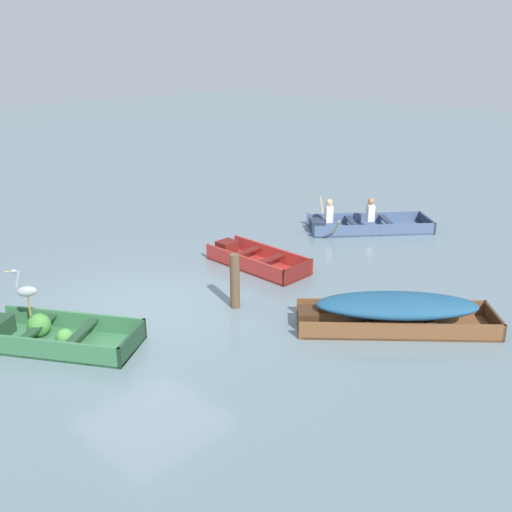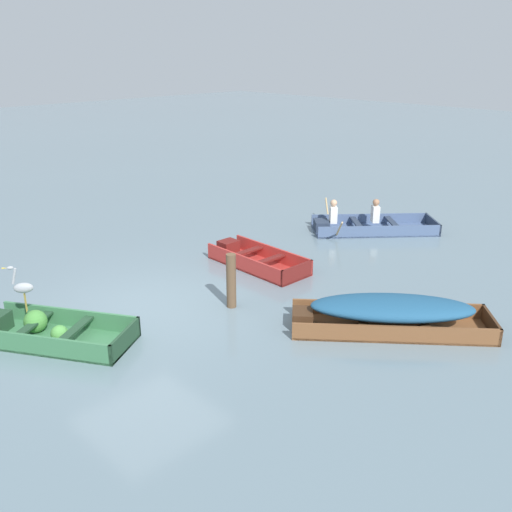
{
  "view_description": "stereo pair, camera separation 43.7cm",
  "coord_description": "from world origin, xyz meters",
  "px_view_note": "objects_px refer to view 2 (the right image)",
  "views": [
    {
      "loc": [
        8.13,
        -5.63,
        4.68
      ],
      "look_at": [
        0.08,
        2.93,
        0.35
      ],
      "focal_mm": 40.0,
      "sensor_mm": 36.0,
      "label": 1
    },
    {
      "loc": [
        8.44,
        -5.32,
        4.68
      ],
      "look_at": [
        0.08,
        2.93,
        0.35
      ],
      "focal_mm": 40.0,
      "sensor_mm": 36.0,
      "label": 2
    }
  ],
  "objects_px": {
    "skiff_red_mid_moored": "(255,260)",
    "heron_on_dinghy": "(22,286)",
    "rowboat_slate_blue_with_crew": "(367,225)",
    "mooring_post": "(231,281)",
    "dinghy_green_foreground": "(47,331)",
    "skiff_wooden_brown_near_moored": "(390,312)"
  },
  "relations": [
    {
      "from": "heron_on_dinghy",
      "to": "dinghy_green_foreground",
      "type": "bearing_deg",
      "value": 20.8
    },
    {
      "from": "heron_on_dinghy",
      "to": "rowboat_slate_blue_with_crew",
      "type": "bearing_deg",
      "value": 85.81
    },
    {
      "from": "rowboat_slate_blue_with_crew",
      "to": "mooring_post",
      "type": "xyz_separation_m",
      "value": [
        0.96,
        -5.79,
        0.37
      ]
    },
    {
      "from": "skiff_wooden_brown_near_moored",
      "to": "rowboat_slate_blue_with_crew",
      "type": "distance_m",
      "value": 5.74
    },
    {
      "from": "skiff_wooden_brown_near_moored",
      "to": "skiff_red_mid_moored",
      "type": "relative_size",
      "value": 1.34
    },
    {
      "from": "rowboat_slate_blue_with_crew",
      "to": "heron_on_dinghy",
      "type": "xyz_separation_m",
      "value": [
        -0.66,
        -9.04,
        0.74
      ]
    },
    {
      "from": "skiff_red_mid_moored",
      "to": "dinghy_green_foreground",
      "type": "bearing_deg",
      "value": -89.74
    },
    {
      "from": "skiff_wooden_brown_near_moored",
      "to": "skiff_red_mid_moored",
      "type": "distance_m",
      "value": 3.94
    },
    {
      "from": "rowboat_slate_blue_with_crew",
      "to": "mooring_post",
      "type": "relative_size",
      "value": 3.07
    },
    {
      "from": "heron_on_dinghy",
      "to": "skiff_wooden_brown_near_moored",
      "type": "bearing_deg",
      "value": 47.01
    },
    {
      "from": "dinghy_green_foreground",
      "to": "mooring_post",
      "type": "height_order",
      "value": "mooring_post"
    },
    {
      "from": "rowboat_slate_blue_with_crew",
      "to": "mooring_post",
      "type": "distance_m",
      "value": 5.88
    },
    {
      "from": "skiff_red_mid_moored",
      "to": "rowboat_slate_blue_with_crew",
      "type": "bearing_deg",
      "value": 85.64
    },
    {
      "from": "dinghy_green_foreground",
      "to": "skiff_wooden_brown_near_moored",
      "type": "bearing_deg",
      "value": 48.78
    },
    {
      "from": "dinghy_green_foreground",
      "to": "skiff_red_mid_moored",
      "type": "height_order",
      "value": "dinghy_green_foreground"
    },
    {
      "from": "dinghy_green_foreground",
      "to": "rowboat_slate_blue_with_crew",
      "type": "relative_size",
      "value": 0.85
    },
    {
      "from": "heron_on_dinghy",
      "to": "skiff_red_mid_moored",
      "type": "bearing_deg",
      "value": 85.95
    },
    {
      "from": "dinghy_green_foreground",
      "to": "skiff_wooden_brown_near_moored",
      "type": "height_order",
      "value": "skiff_wooden_brown_near_moored"
    },
    {
      "from": "skiff_wooden_brown_near_moored",
      "to": "mooring_post",
      "type": "distance_m",
      "value": 2.96
    },
    {
      "from": "skiff_red_mid_moored",
      "to": "heron_on_dinghy",
      "type": "height_order",
      "value": "heron_on_dinghy"
    },
    {
      "from": "skiff_red_mid_moored",
      "to": "heron_on_dinghy",
      "type": "bearing_deg",
      "value": -94.05
    },
    {
      "from": "dinghy_green_foreground",
      "to": "mooring_post",
      "type": "distance_m",
      "value": 3.36
    }
  ]
}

